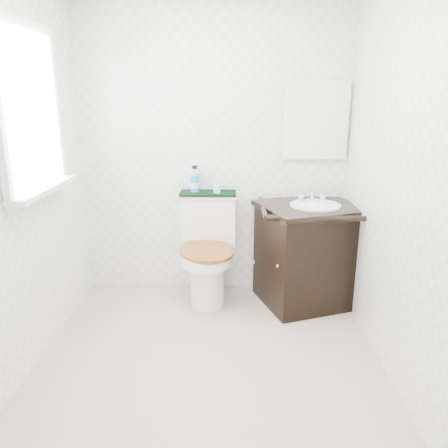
{
  "coord_description": "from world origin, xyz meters",
  "views": [
    {
      "loc": [
        0.13,
        -2.42,
        1.64
      ],
      "look_at": [
        0.09,
        0.75,
        0.71
      ],
      "focal_mm": 35.0,
      "sensor_mm": 36.0,
      "label": 1
    }
  ],
  "objects_px": {
    "vanity": "(308,252)",
    "cup": "(217,188)",
    "trash_bin": "(266,274)",
    "mouthwash_bottle": "(195,180)",
    "toilet": "(208,255)"
  },
  "relations": [
    {
      "from": "vanity",
      "to": "cup",
      "type": "relative_size",
      "value": 11.55
    },
    {
      "from": "trash_bin",
      "to": "cup",
      "type": "relative_size",
      "value": 3.77
    },
    {
      "from": "toilet",
      "to": "cup",
      "type": "bearing_deg",
      "value": 51.67
    },
    {
      "from": "trash_bin",
      "to": "mouthwash_bottle",
      "type": "height_order",
      "value": "mouthwash_bottle"
    },
    {
      "from": "mouthwash_bottle",
      "to": "trash_bin",
      "type": "bearing_deg",
      "value": -1.29
    },
    {
      "from": "toilet",
      "to": "mouthwash_bottle",
      "type": "relative_size",
      "value": 3.99
    },
    {
      "from": "vanity",
      "to": "trash_bin",
      "type": "bearing_deg",
      "value": 148.0
    },
    {
      "from": "toilet",
      "to": "vanity",
      "type": "relative_size",
      "value": 0.94
    },
    {
      "from": "mouthwash_bottle",
      "to": "cup",
      "type": "bearing_deg",
      "value": -16.4
    },
    {
      "from": "trash_bin",
      "to": "mouthwash_bottle",
      "type": "relative_size",
      "value": 1.39
    },
    {
      "from": "mouthwash_bottle",
      "to": "cup",
      "type": "distance_m",
      "value": 0.2
    },
    {
      "from": "trash_bin",
      "to": "cup",
      "type": "bearing_deg",
      "value": -174.59
    },
    {
      "from": "toilet",
      "to": "trash_bin",
      "type": "bearing_deg",
      "value": 15.18
    },
    {
      "from": "toilet",
      "to": "trash_bin",
      "type": "xyz_separation_m",
      "value": [
        0.5,
        0.14,
        -0.22
      ]
    },
    {
      "from": "trash_bin",
      "to": "mouthwash_bottle",
      "type": "distance_m",
      "value": 1.03
    }
  ]
}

